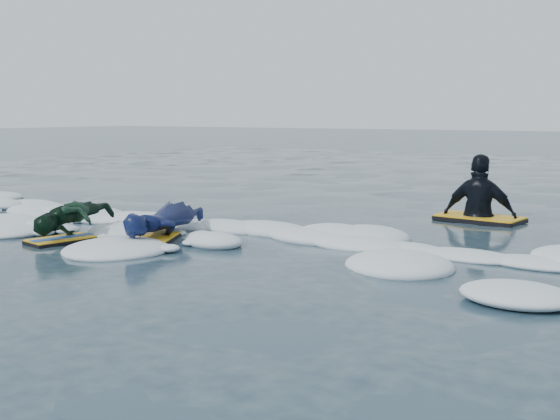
{
  "coord_description": "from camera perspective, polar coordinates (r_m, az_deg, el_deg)",
  "views": [
    {
      "loc": [
        5.29,
        -5.97,
        1.58
      ],
      "look_at": [
        0.54,
        1.6,
        0.35
      ],
      "focal_mm": 45.0,
      "sensor_mm": 36.0,
      "label": 1
    }
  ],
  "objects": [
    {
      "name": "ground",
      "position": [
        8.13,
        -9.25,
        -3.45
      ],
      "size": [
        120.0,
        120.0,
        0.0
      ],
      "primitive_type": "plane",
      "color": "#152C34",
      "rests_on": "ground"
    },
    {
      "name": "waiting_rider_unit",
      "position": [
        10.68,
        15.91,
        -0.57
      ],
      "size": [
        1.3,
        0.82,
        1.85
      ],
      "rotation": [
        0.0,
        0.0,
        -0.12
      ],
      "color": "black",
      "rests_on": "ground"
    },
    {
      "name": "foam_band",
      "position": [
        8.92,
        -4.86,
        -2.37
      ],
      "size": [
        12.0,
        3.1,
        0.3
      ],
      "primitive_type": null,
      "color": "white",
      "rests_on": "ground"
    },
    {
      "name": "prone_woman_unit",
      "position": [
        8.93,
        -9.56,
        -1.0
      ],
      "size": [
        1.02,
        1.76,
        0.43
      ],
      "rotation": [
        0.0,
        0.0,
        2.01
      ],
      "color": "black",
      "rests_on": "ground"
    },
    {
      "name": "prone_child_unit",
      "position": [
        9.12,
        -16.45,
        -0.86
      ],
      "size": [
        0.82,
        1.33,
        0.49
      ],
      "rotation": [
        0.0,
        0.0,
        1.37
      ],
      "color": "black",
      "rests_on": "ground"
    }
  ]
}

